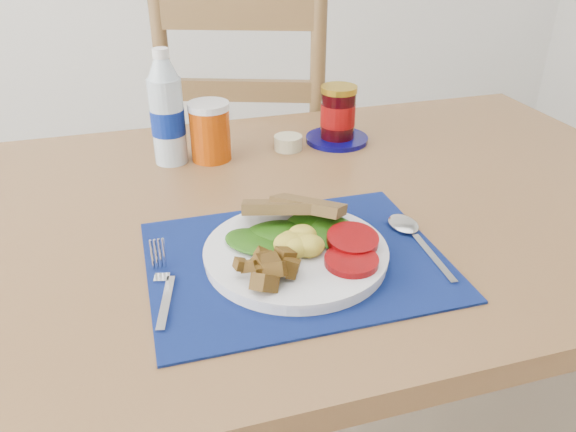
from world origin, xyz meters
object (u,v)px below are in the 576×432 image
object	(u,v)px
juice_glass	(210,133)
jam_on_saucer	(338,117)
water_bottle	(167,114)
chair_far	(248,133)
breakfast_plate	(293,250)

from	to	relation	value
juice_glass	jam_on_saucer	bearing A→B (deg)	3.80
water_bottle	juice_glass	world-z (taller)	water_bottle
chair_far	juice_glass	size ratio (longest dim) A/B	11.07
water_bottle	chair_far	bearing A→B (deg)	60.58
juice_glass	jam_on_saucer	xyz separation A→B (m)	(0.28, 0.02, -0.00)
jam_on_saucer	breakfast_plate	bearing A→B (deg)	-118.30
chair_far	water_bottle	distance (m)	0.58
breakfast_plate	jam_on_saucer	distance (m)	0.49
breakfast_plate	juice_glass	xyz separation A→B (m)	(-0.05, 0.41, 0.03)
water_bottle	juice_glass	size ratio (longest dim) A/B	2.03
chair_far	breakfast_plate	world-z (taller)	chair_far
breakfast_plate	jam_on_saucer	xyz separation A→B (m)	(0.23, 0.43, 0.03)
juice_glass	water_bottle	bearing A→B (deg)	173.06
water_bottle	jam_on_saucer	world-z (taller)	water_bottle
breakfast_plate	chair_far	bearing A→B (deg)	105.20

